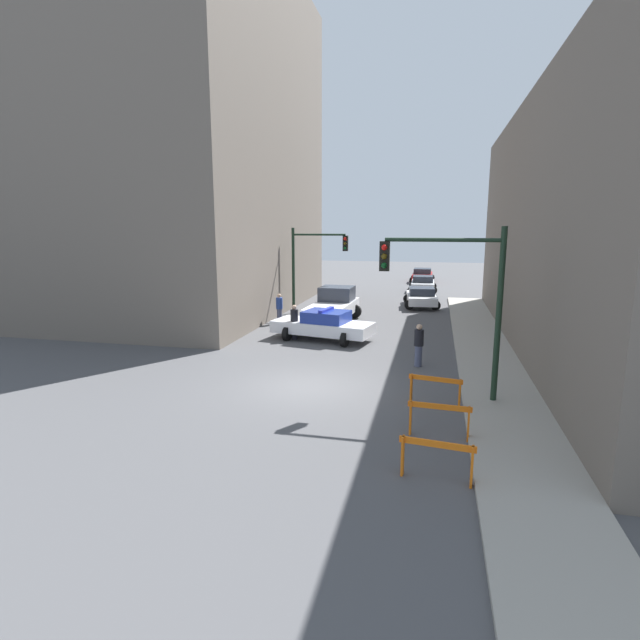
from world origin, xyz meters
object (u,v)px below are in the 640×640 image
white_truck (333,306)px  parked_car_mid (423,283)px  traffic_light_near (459,287)px  parked_car_far (422,275)px  police_car (324,325)px  traffic_light_far (311,258)px  barrier_back (435,386)px  barrier_mid (439,415)px  pedestrian_sidewalk (419,345)px  parked_car_near (421,297)px  barrier_front (437,454)px  pedestrian_corner (279,308)px  pedestrian_crossing (294,322)px

white_truck → parked_car_mid: bearing=75.2°
traffic_light_near → parked_car_far: traffic_light_near is taller
traffic_light_near → police_car: (-5.74, 7.21, -2.81)m
traffic_light_far → barrier_back: bearing=-62.7°
parked_car_far → barrier_mid: parked_car_far is taller
white_truck → police_car: bearing=-81.7°
traffic_light_far → pedestrian_sidewalk: (6.82, -10.26, -2.54)m
parked_car_near → barrier_mid: size_ratio=2.78×
barrier_front → barrier_back: (-0.05, 4.60, 0.00)m
traffic_light_near → parked_car_near: traffic_light_near is taller
traffic_light_near → barrier_mid: traffic_light_near is taller
traffic_light_far → parked_car_mid: 14.04m
pedestrian_corner → pedestrian_sidewalk: size_ratio=1.00×
police_car → barrier_front: size_ratio=3.12×
parked_car_near → barrier_front: 23.47m
traffic_light_far → parked_car_mid: bearing=62.5°
white_truck → parked_car_mid: 15.10m
pedestrian_corner → barrier_back: bearing=177.3°
police_car → barrier_mid: bearing=-141.0°
police_car → barrier_front: bearing=-145.7°
parked_car_near → barrier_back: 18.87m
parked_car_near → barrier_back: (0.98, -18.84, -0.06)m
police_car → pedestrian_sidewalk: (4.53, -3.58, 0.14)m
traffic_light_far → parked_car_near: traffic_light_far is taller
barrier_back → parked_car_near: bearing=93.0°
pedestrian_crossing → pedestrian_sidewalk: size_ratio=1.00×
parked_car_near → pedestrian_sidewalk: bearing=-94.1°
parked_car_far → barrier_front: (1.39, -38.55, -0.06)m
traffic_light_near → pedestrian_corner: (-9.00, 10.59, -2.67)m
white_truck → parked_car_near: size_ratio=1.23×
parked_car_mid → barrier_front: bearing=-89.0°
pedestrian_sidewalk → pedestrian_crossing: bearing=17.0°
traffic_light_near → pedestrian_corner: bearing=130.3°
traffic_light_far → parked_car_near: size_ratio=1.17×
police_car → traffic_light_near: bearing=-130.0°
parked_car_mid → barrier_front: 31.33m
pedestrian_corner → traffic_light_far: bearing=-56.0°
white_truck → barrier_front: (5.68, -16.90, -0.29)m
police_car → barrier_front: (5.23, -12.41, -0.11)m
traffic_light_far → parked_car_near: (6.48, 4.36, -2.72)m
pedestrian_sidewalk → barrier_mid: 6.60m
parked_car_near → white_truck: bearing=-130.8°
barrier_front → traffic_light_near: bearing=84.3°
white_truck → traffic_light_near: bearing=-59.5°
parked_car_far → pedestrian_corner: pedestrian_corner is taller
parked_car_mid → pedestrian_corner: size_ratio=2.61×
police_car → white_truck: size_ratio=0.91×
traffic_light_far → police_car: 7.55m
pedestrian_crossing → barrier_front: 13.88m
pedestrian_crossing → barrier_front: (6.60, -12.21, -0.24)m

